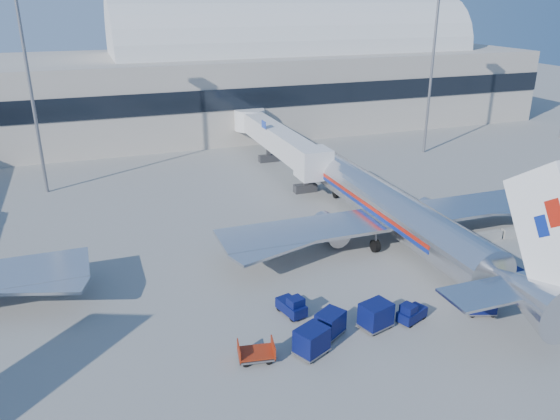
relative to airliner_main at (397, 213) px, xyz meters
name	(u,v)px	position (x,y,z in m)	size (l,w,h in m)	color
ground	(312,284)	(-10.00, -4.51, -2.93)	(260.00, 260.00, 0.00)	gray
terminal	(90,88)	(-23.60, 51.46, 4.60)	(170.00, 28.15, 21.00)	#B2AA9E
airliner_main	(397,213)	(0.00, 0.00, 0.00)	(32.00, 37.26, 12.07)	silver
jetbridge_near	(274,137)	(-2.40, 26.30, 1.00)	(4.40, 27.50, 6.25)	silver
mast_west	(25,58)	(-30.00, 25.49, 11.87)	(2.00, 1.20, 22.60)	slate
mast_east	(434,44)	(20.00, 25.49, 11.87)	(2.00, 1.20, 22.60)	slate
barrier_near	(487,237)	(8.00, -2.51, -2.48)	(3.00, 0.55, 0.90)	#9E9E96
barrier_mid	(516,232)	(11.30, -2.51, -2.48)	(3.00, 0.55, 0.90)	#9E9E96
barrier_far	(544,227)	(14.60, -2.51, -2.48)	(3.00, 0.55, 0.90)	#9E9E96
tug_lead	(411,313)	(-5.69, -11.49, -2.28)	(2.41, 1.81, 1.41)	#090F43
tug_right	(491,281)	(2.31, -9.86, -2.17)	(2.85, 2.23, 1.67)	#090F43
tug_left	(292,306)	(-13.03, -7.98, -2.23)	(1.71, 2.55, 1.52)	#090F43
cart_train_a	(376,315)	(-8.36, -11.37, -1.95)	(2.43, 2.09, 1.83)	#090F43
cart_train_b	(330,323)	(-11.55, -11.08, -2.04)	(2.36, 2.21, 1.66)	#090F43
cart_train_c	(312,341)	(-13.50, -12.57, -1.97)	(2.51, 2.29, 1.80)	#090F43
cart_solo_near	(481,301)	(-0.54, -12.25, -2.01)	(2.33, 2.05, 1.72)	#090F43
cart_solo_far	(509,276)	(4.05, -9.77, -2.13)	(1.83, 1.48, 1.48)	#090F43
cart_open_red	(257,354)	(-16.89, -12.00, -2.50)	(2.43, 1.90, 0.59)	slate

